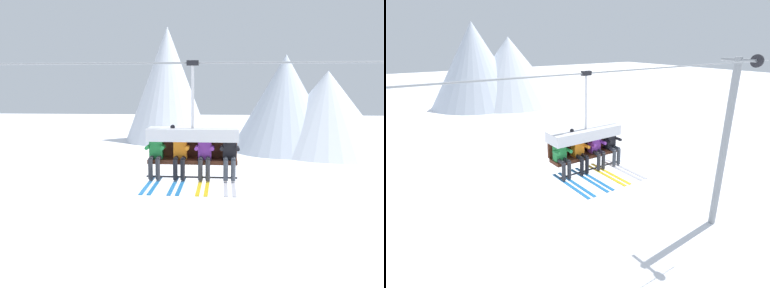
{
  "view_description": "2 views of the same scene",
  "coord_description": "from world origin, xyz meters",
  "views": [
    {
      "loc": [
        2.4,
        -9.74,
        7.98
      ],
      "look_at": [
        1.66,
        -0.63,
        6.59
      ],
      "focal_mm": 35.0,
      "sensor_mm": 36.0,
      "label": 1
    },
    {
      "loc": [
        -3.14,
        -7.4,
        9.36
      ],
      "look_at": [
        1.51,
        -0.67,
        6.54
      ],
      "focal_mm": 28.0,
      "sensor_mm": 36.0,
      "label": 2
    }
  ],
  "objects": [
    {
      "name": "chairlift_chair",
      "position": [
        1.69,
        -0.73,
        6.72
      ],
      "size": [
        2.2,
        0.74,
        2.76
      ],
      "color": "#512819"
    },
    {
      "name": "skier_black",
      "position": [
        2.58,
        -0.95,
        6.42
      ],
      "size": [
        0.46,
        1.7,
        1.23
      ],
      "color": "black"
    },
    {
      "name": "mountain_peak_east",
      "position": [
        15.15,
        37.6,
        4.99
      ],
      "size": [
        15.47,
        15.47,
        9.98
      ],
      "color": "silver",
      "rests_on": "ground_plane"
    },
    {
      "name": "skier_green",
      "position": [
        0.8,
        -0.95,
        6.42
      ],
      "size": [
        0.46,
        1.7,
        1.23
      ],
      "color": "#23843D"
    },
    {
      "name": "skier_orange",
      "position": [
        1.39,
        -0.94,
        6.44
      ],
      "size": [
        0.48,
        1.7,
        1.34
      ],
      "color": "orange"
    },
    {
      "name": "lift_cable",
      "position": [
        1.98,
        -0.8,
        8.55
      ],
      "size": [
        19.66,
        0.05,
        0.05
      ],
      "color": "gray"
    },
    {
      "name": "skier_purple",
      "position": [
        1.98,
        -0.95,
        6.42
      ],
      "size": [
        0.46,
        1.7,
        1.23
      ],
      "color": "purple"
    },
    {
      "name": "mountain_peak_central",
      "position": [
        10.24,
        38.61,
        6.03
      ],
      "size": [
        13.56,
        13.56,
        12.05
      ],
      "color": "silver",
      "rests_on": "ground_plane"
    },
    {
      "name": "mountain_peak_west",
      "position": [
        -5.8,
        46.06,
        8.39
      ],
      "size": [
        12.73,
        12.73,
        16.78
      ],
      "color": "silver",
      "rests_on": "ground_plane"
    }
  ]
}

